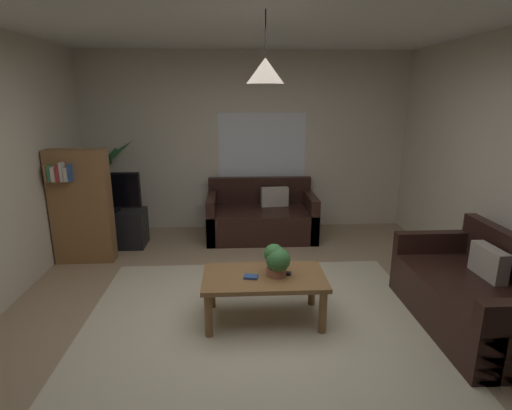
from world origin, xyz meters
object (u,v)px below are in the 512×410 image
Objects in this scene: potted_plant_on_table at (277,259)px; potted_palm_corner at (108,190)px; pendant_lamp at (265,71)px; tv at (108,192)px; couch_right_side at (476,298)px; tv_stand at (112,228)px; remote_on_table_0 at (282,273)px; book_on_table_0 at (251,277)px; bookshelf_corner at (81,206)px; couch_under_window at (261,218)px; coffee_table at (264,283)px.

potted_palm_corner is (-2.23, 2.54, 0.07)m from potted_plant_on_table.
tv is at bearing 134.39° from pendant_lamp.
tv_stand is (-3.81, 2.20, -0.02)m from couch_right_side.
potted_palm_corner reaches higher than tv_stand.
potted_palm_corner is at bearing 108.16° from tv.
remote_on_table_0 is 2.89m from tv_stand.
book_on_table_0 is 2.53m from bookshelf_corner.
potted_plant_on_table is at bearing -90.49° from couch_under_window.
remote_on_table_0 is at bearing 7.73° from pendant_lamp.
potted_palm_corner is at bearing 172.87° from couch_under_window.
coffee_table is 0.79× the size of bookshelf_corner.
tv_stand is (-2.10, 1.98, -0.20)m from remote_on_table_0.
potted_palm_corner reaches higher than tv.
book_on_table_0 is 0.13× the size of tv_stand.
tv is (-2.06, -0.28, 0.50)m from couch_under_window.
couch_under_window is 5.32× the size of potted_plant_on_table.
pendant_lamp is (1.93, -2.00, 1.94)m from tv_stand.
couch_right_side is at bearing -29.80° from tv.
tv reaches higher than coffee_table.
couch_right_side is 4.86m from potted_palm_corner.
remote_on_table_0 is 0.29× the size of pendant_lamp.
potted_plant_on_table is 0.32× the size of tv_stand.
potted_palm_corner is at bearing -124.52° from couch_right_side.
couch_right_side is 1.09× the size of potted_palm_corner.
potted_palm_corner is (-2.00, 2.58, 0.21)m from book_on_table_0.
potted_plant_on_table is 0.53× the size of pendant_lamp.
potted_plant_on_table is (0.23, 0.04, 0.14)m from book_on_table_0.
tv_stand reaches higher than coffee_table.
couch_under_window reaches higher than tv_stand.
potted_plant_on_table is 1.60m from pendant_lamp.
tv_stand is 0.71m from potted_palm_corner.
coffee_table is (-0.13, -2.26, 0.10)m from couch_under_window.
pendant_lamp is (0.12, 0.04, 1.74)m from book_on_table_0.
couch_under_window is 2.14m from tv.
potted_palm_corner is (-3.99, 2.75, 0.39)m from couch_right_side.
tv_stand is 1.06× the size of tv.
tv is 0.53m from bookshelf_corner.
coffee_table is at bearing -50.16° from potted_palm_corner.
tv_stand is at bearing -172.76° from couch_under_window.
couch_right_side is 1.73m from remote_on_table_0.
coffee_table is 2.61m from bookshelf_corner.
potted_palm_corner is 1.06m from bookshelf_corner.
potted_palm_corner is at bearing 90.02° from bookshelf_corner.
potted_palm_corner is (-2.29, 2.52, 0.21)m from remote_on_table_0.
bookshelf_corner is (-0.19, -0.49, -0.06)m from tv.
coffee_table is 3.32m from potted_palm_corner.
tv is at bearing 63.58° from remote_on_table_0.
coffee_table is 9.14× the size of book_on_table_0.
tv is (-1.81, 2.02, 0.32)m from book_on_table_0.
couch_under_window is at bearing 19.03° from bookshelf_corner.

